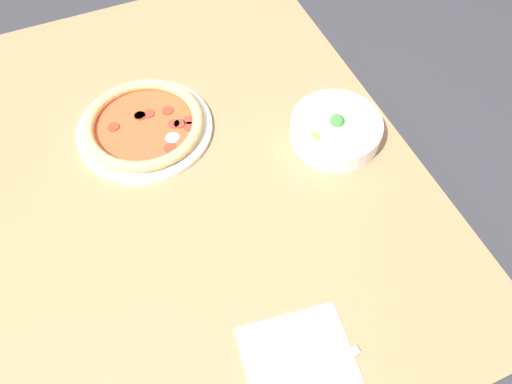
% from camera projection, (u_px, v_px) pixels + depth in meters
% --- Properties ---
extents(ground_plane, '(8.00, 8.00, 0.00)m').
position_uv_depth(ground_plane, '(209.00, 298.00, 1.68)').
color(ground_plane, '#333338').
extents(dining_table, '(1.25, 0.98, 0.73)m').
position_uv_depth(dining_table, '(187.00, 195.00, 1.16)').
color(dining_table, '#99724C').
rests_on(dining_table, ground_plane).
extents(pizza, '(0.31, 0.31, 0.04)m').
position_uv_depth(pizza, '(144.00, 125.00, 1.13)').
color(pizza, white).
rests_on(pizza, dining_table).
extents(bowl, '(0.20, 0.20, 0.07)m').
position_uv_depth(bowl, '(336.00, 129.00, 1.11)').
color(bowl, white).
rests_on(bowl, dining_table).
extents(napkin, '(0.21, 0.21, 0.00)m').
position_uv_depth(napkin, '(301.00, 366.00, 0.85)').
color(napkin, white).
rests_on(napkin, dining_table).
extents(fork, '(0.03, 0.19, 0.00)m').
position_uv_depth(fork, '(293.00, 351.00, 0.86)').
color(fork, silver).
rests_on(fork, napkin).
extents(knife, '(0.03, 0.21, 0.01)m').
position_uv_depth(knife, '(302.00, 382.00, 0.83)').
color(knife, silver).
rests_on(knife, napkin).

